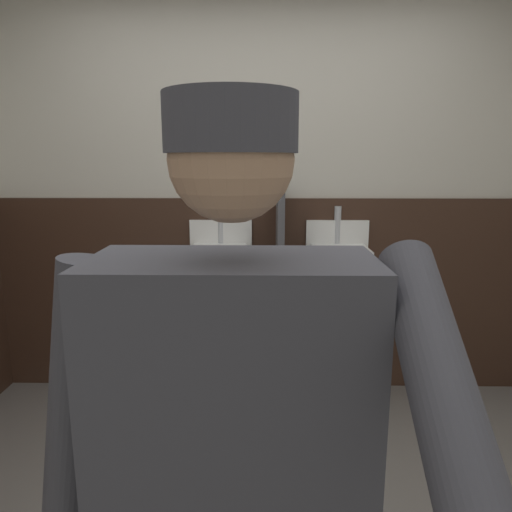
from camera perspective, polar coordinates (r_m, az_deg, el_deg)
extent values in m
cube|color=beige|center=(3.10, 1.02, 8.13)|extent=(4.16, 0.12, 2.68)
cube|color=#382319|center=(3.15, 0.98, -4.73)|extent=(3.56, 0.03, 1.29)
cube|color=white|center=(3.10, -4.13, -1.56)|extent=(0.40, 0.05, 0.65)
cube|color=white|center=(2.95, -4.40, -3.26)|extent=(0.34, 0.30, 0.45)
cylinder|color=#B7BABF|center=(3.03, -4.23, 3.83)|extent=(0.04, 0.04, 0.24)
cylinder|color=#B7BABF|center=(3.23, -4.05, -11.26)|extent=(0.05, 0.05, 0.55)
cube|color=white|center=(3.12, 9.72, -1.59)|extent=(0.40, 0.05, 0.65)
cube|color=white|center=(2.97, 10.17, -3.28)|extent=(0.34, 0.30, 0.45)
cylinder|color=#B7BABF|center=(3.06, 9.93, 3.75)|extent=(0.04, 0.04, 0.24)
cylinder|color=#B7BABF|center=(3.26, 9.48, -11.22)|extent=(0.05, 0.05, 0.55)
cube|color=#4C4C51|center=(2.87, 2.97, -0.08)|extent=(0.04, 0.40, 0.90)
cube|color=#3F3F47|center=(0.89, -2.46, -17.14)|extent=(0.49, 0.24, 0.53)
cylinder|color=#3F3F47|center=(0.96, -20.97, -16.53)|extent=(0.17, 0.09, 0.56)
cylinder|color=#3F3F47|center=(0.68, 22.68, -17.44)|extent=(0.09, 0.50, 0.39)
sphere|color=tan|center=(0.78, -2.74, 11.61)|extent=(0.21, 0.21, 0.21)
cylinder|color=#3F3F47|center=(0.78, -2.78, 15.80)|extent=(0.22, 0.22, 0.09)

